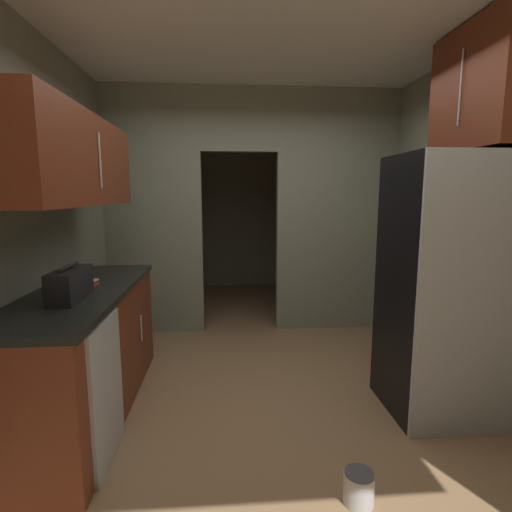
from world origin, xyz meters
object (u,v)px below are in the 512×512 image
Objects in this scene: boombox at (70,284)px; paint_can at (359,487)px; refrigerator at (448,287)px; book_stack at (86,283)px; dishwasher at (107,392)px.

paint_can is at bearing -24.17° from boombox.
boombox is (-2.57, -0.11, 0.09)m from refrigerator.
book_stack reaches higher than paint_can.
refrigerator reaches higher than dishwasher.
dishwasher is 4.99× the size of book_stack.
boombox is at bearing -177.61° from refrigerator.
dishwasher is at bearing -45.41° from boombox.
boombox reaches higher than dishwasher.
dishwasher is 5.03× the size of paint_can.
paint_can is (1.68, -1.12, -0.86)m from book_stack.
dishwasher reaches higher than paint_can.
boombox is 0.38m from book_stack.
refrigerator is at bearing 9.64° from dishwasher.
dishwasher is 1.50m from paint_can.
book_stack is (-2.60, 0.27, 0.02)m from refrigerator.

